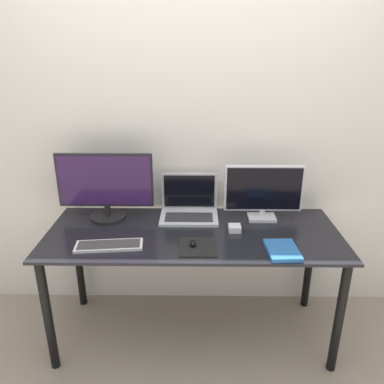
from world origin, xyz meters
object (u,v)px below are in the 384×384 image
Objects in this scene: laptop at (189,206)px; keyboard at (109,245)px; power_brick at (235,228)px; book at (282,250)px; monitor_right at (264,191)px; mouse at (193,243)px; monitor_left at (105,186)px.

laptop is 0.62m from keyboard.
power_brick is at bearing -38.53° from laptop.
keyboard is at bearing 177.10° from book.
monitor_right reaches higher than keyboard.
mouse is 0.26× the size of book.
monitor_left is 2.62× the size of book.
mouse is at bearing -86.27° from laptop.
monitor_left is at bearing 157.88° from book.
monitor_right reaches higher than mouse.
monitor_left is 1.58× the size of keyboard.
monitor_left is at bearing -174.44° from laptop.
laptop reaches higher than keyboard.
monitor_left reaches higher than book.
power_brick is at bearing 37.31° from mouse.
book is at bearing -47.03° from power_brick.
monitor_right is 0.31m from power_brick.
power_brick is (0.28, -0.22, -0.05)m from laptop.
monitor_right reaches higher than book.
mouse is (0.47, 0.01, 0.01)m from keyboard.
mouse is at bearing 1.36° from keyboard.
monitor_right reaches higher than power_brick.
keyboard is at bearing -178.64° from mouse.
mouse and power_brick have the same top height.
mouse is (0.56, -0.37, -0.21)m from monitor_left.
keyboard is 5.00× the size of power_brick.
mouse is at bearing -140.64° from monitor_right.
book is at bearing -84.16° from monitor_right.
mouse reaches higher than keyboard.
power_brick is at bearing 132.97° from book.
power_brick is (-0.24, 0.25, 0.01)m from book.
monitor_right is at bearing 41.89° from power_brick.
monitor_left reaches higher than power_brick.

